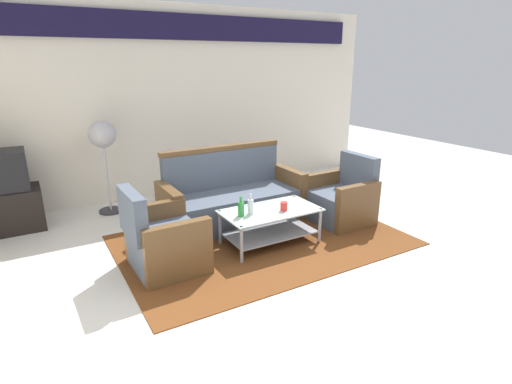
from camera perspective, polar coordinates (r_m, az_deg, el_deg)
The scene contains 12 objects.
ground_plane at distance 4.30m, azimuth 7.06°, elevation -9.99°, with size 14.00×14.00×0.00m, color silver.
wall_back at distance 6.51m, azimuth -9.17°, elevation 13.06°, with size 6.52×0.19×2.80m.
rug at distance 4.79m, azimuth 0.93°, elevation -6.76°, with size 3.22×2.11×0.01m, color brown.
couch at distance 5.18m, azimuth -3.40°, elevation -1.14°, with size 1.80×0.75×0.96m.
armchair_left at distance 4.18m, azimuth -12.89°, elevation -6.84°, with size 0.72×0.78×0.85m.
armchair_right at distance 5.37m, azimuth 11.87°, elevation -1.13°, with size 0.71×0.77×0.85m.
coffee_table at distance 4.62m, azimuth 2.01°, elevation -4.13°, with size 1.10×0.60×0.40m.
bottle_clear at distance 4.42m, azimuth -0.77°, elevation -2.03°, with size 0.06×0.06×0.23m.
bottle_green at distance 4.36m, azimuth -2.12°, elevation -2.35°, with size 0.07×0.07×0.22m.
cup at distance 4.55m, azimuth 3.94°, elevation -1.99°, with size 0.08×0.08×0.10m, color red.
tv_stand at distance 5.83m, azimuth -31.57°, elevation -2.25°, with size 0.80×0.50×0.52m, color black.
pedestal_fan at distance 5.76m, azimuth -20.69°, elevation 6.87°, with size 0.36×0.36×1.27m.
Camera 1 is at (-2.34, -3.00, 2.01)m, focal length 28.51 mm.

